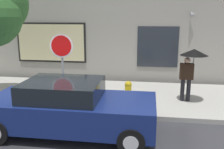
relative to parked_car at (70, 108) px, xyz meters
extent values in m
plane|color=#333338|center=(-0.70, 0.13, -0.71)|extent=(60.00, 60.00, 0.00)
cube|color=#A3A099|center=(-0.70, 3.13, -0.64)|extent=(20.00, 4.00, 0.15)
cube|color=#9E998E|center=(-0.70, 5.63, 2.79)|extent=(20.00, 0.40, 7.00)
cube|color=black|center=(-2.56, 5.40, 1.10)|extent=(3.32, 0.06, 1.85)
cube|color=beige|center=(-2.56, 5.37, 1.10)|extent=(3.16, 0.03, 1.69)
cube|color=#262B33|center=(2.37, 5.41, 0.99)|extent=(1.80, 0.04, 1.80)
cone|color=#99999E|center=(3.77, 5.28, 2.39)|extent=(0.22, 0.24, 0.24)
cube|color=navy|center=(0.04, 0.00, -0.09)|extent=(4.38, 1.83, 0.72)
cube|color=black|center=(-0.18, 0.00, 0.50)|extent=(1.97, 1.61, 0.46)
cylinder|color=black|center=(1.68, 0.84, -0.39)|extent=(0.64, 0.22, 0.64)
cylinder|color=silver|center=(1.68, 0.84, -0.39)|extent=(0.35, 0.24, 0.35)
cylinder|color=black|center=(1.68, -0.84, -0.39)|extent=(0.64, 0.22, 0.64)
cylinder|color=silver|center=(1.68, -0.84, -0.39)|extent=(0.35, 0.24, 0.35)
cylinder|color=black|center=(-1.60, 0.84, -0.39)|extent=(0.64, 0.22, 0.64)
cylinder|color=silver|center=(-1.60, 0.84, -0.39)|extent=(0.35, 0.24, 0.35)
cylinder|color=yellow|center=(1.36, 2.02, -0.21)|extent=(0.22, 0.22, 0.70)
sphere|color=gold|center=(1.36, 2.02, 0.14)|extent=(0.23, 0.23, 0.23)
cylinder|color=gold|center=(1.36, 1.86, -0.18)|extent=(0.09, 0.12, 0.09)
cylinder|color=gold|center=(1.36, 2.18, -0.18)|extent=(0.09, 0.12, 0.09)
cylinder|color=yellow|center=(1.36, 2.02, -0.53)|extent=(0.30, 0.30, 0.06)
cylinder|color=black|center=(3.20, 2.74, -0.17)|extent=(0.14, 0.14, 0.78)
cylinder|color=black|center=(3.41, 2.74, -0.17)|extent=(0.14, 0.14, 0.78)
cube|color=black|center=(3.31, 2.74, 0.49)|extent=(0.45, 0.22, 0.55)
sphere|color=tan|center=(3.31, 2.74, 0.87)|extent=(0.21, 0.21, 0.21)
cylinder|color=#4C4C51|center=(3.51, 2.74, 0.74)|extent=(0.02, 0.02, 0.90)
cone|color=black|center=(3.51, 2.74, 1.16)|extent=(0.94, 0.94, 0.22)
cylinder|color=gray|center=(-0.75, 1.70, 0.61)|extent=(0.07, 0.07, 2.34)
cylinder|color=white|center=(-0.75, 1.66, 1.43)|extent=(0.76, 0.02, 0.76)
cylinder|color=red|center=(-0.75, 1.64, 1.43)|extent=(0.66, 0.02, 0.66)
camera|label=1|loc=(2.03, -6.21, 2.42)|focal=41.56mm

